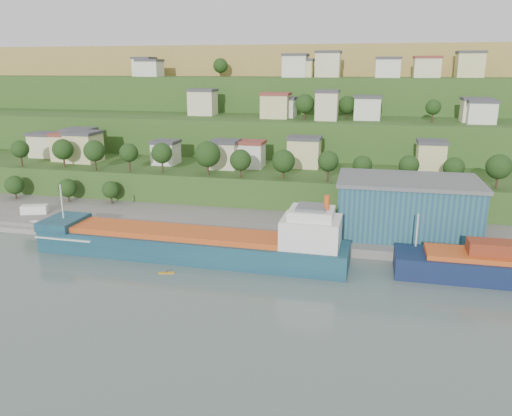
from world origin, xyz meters
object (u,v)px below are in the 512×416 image
(warehouse, at_px, (407,206))
(cargo_ship_near, at_px, (199,246))
(caravan, at_px, (35,211))
(kayak_orange, at_px, (192,264))

(warehouse, bearing_deg, cargo_ship_near, -155.19)
(warehouse, height_order, caravan, warehouse)
(warehouse, xyz_separation_m, caravan, (-92.97, -4.98, -5.74))
(warehouse, bearing_deg, kayak_orange, -150.86)
(kayak_orange, bearing_deg, warehouse, 27.15)
(cargo_ship_near, xyz_separation_m, caravan, (-50.54, 15.40, -0.02))
(cargo_ship_near, relative_size, caravan, 10.35)
(caravan, bearing_deg, kayak_orange, -42.11)
(cargo_ship_near, xyz_separation_m, warehouse, (42.43, 20.38, 5.72))
(caravan, bearing_deg, warehouse, -17.76)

